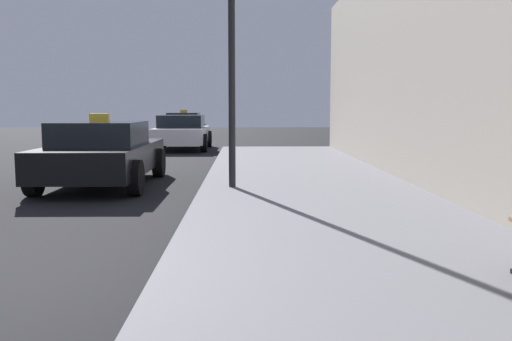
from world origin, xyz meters
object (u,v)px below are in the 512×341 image
Objects in this scene: street_lamp at (231,1)px; car_green at (184,124)px; car_white at (182,132)px; car_black at (103,153)px.

car_green is at bearing 98.48° from street_lamp.
street_lamp is 11.37m from car_white.
street_lamp reaches higher than car_black.
car_black reaches higher than car_white.
street_lamp is 20.59m from car_green.
street_lamp reaches higher than car_green.
car_black is 1.05× the size of car_white.
car_black is 18.95m from car_green.
car_green is at bearing 95.64° from car_white.
street_lamp is at bearing -81.52° from car_green.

